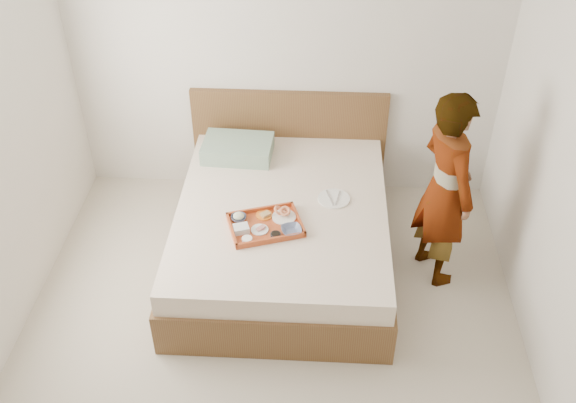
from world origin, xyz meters
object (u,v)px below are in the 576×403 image
at_px(tray, 265,225).
at_px(dinner_plate, 334,199).
at_px(bed, 282,233).
at_px(person, 445,190).

distance_m(tray, dinner_plate, 0.60).
bearing_deg(dinner_plate, tray, -144.08).
distance_m(bed, tray, 0.40).
distance_m(dinner_plate, person, 0.82).
bearing_deg(dinner_plate, bed, -165.56).
relative_size(tray, dinner_plate, 2.08).
distance_m(bed, person, 1.26).
height_order(bed, tray, tray).
bearing_deg(person, tray, 75.20).
xyz_separation_m(tray, dinner_plate, (0.49, 0.35, -0.02)).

